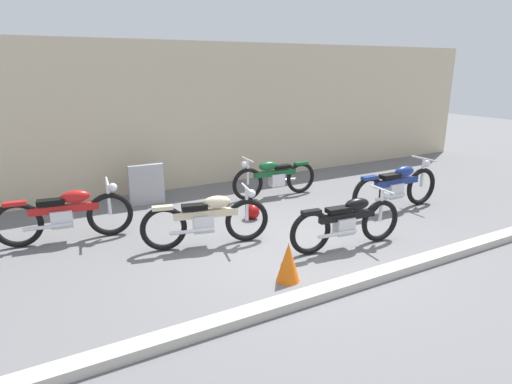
{
  "coord_description": "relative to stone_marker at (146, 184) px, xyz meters",
  "views": [
    {
      "loc": [
        -3.63,
        -5.27,
        2.78
      ],
      "look_at": [
        0.1,
        1.4,
        0.55
      ],
      "focal_mm": 30.19,
      "sensor_mm": 36.0,
      "label": 1
    }
  ],
  "objects": [
    {
      "name": "motorcycle_red",
      "position": [
        -1.69,
        -1.37,
        0.04
      ],
      "size": [
        2.14,
        0.6,
        0.96
      ],
      "rotation": [
        0.0,
        0.0,
        -0.14
      ],
      "color": "black",
      "rests_on": "ground_plane"
    },
    {
      "name": "motorcycle_blue",
      "position": [
        4.27,
        -2.84,
        0.06
      ],
      "size": [
        2.23,
        0.62,
        1.0
      ],
      "rotation": [
        0.0,
        0.0,
        -0.01
      ],
      "color": "black",
      "rests_on": "ground_plane"
    },
    {
      "name": "stone_marker",
      "position": [
        0.0,
        0.0,
        0.0
      ],
      "size": [
        0.72,
        0.25,
        0.85
      ],
      "primitive_type": "cube",
      "rotation": [
        0.0,
        0.0,
        -0.08
      ],
      "color": "#9E9EA3",
      "rests_on": "ground_plane"
    },
    {
      "name": "curb_strip",
      "position": [
        1.41,
        -4.87,
        -0.36
      ],
      "size": [
        18.0,
        0.24,
        0.12
      ],
      "primitive_type": "cube",
      "color": "#B7B2A8",
      "rests_on": "ground_plane"
    },
    {
      "name": "motorcycle_green",
      "position": [
        2.61,
        -0.86,
        0.02
      ],
      "size": [
        2.03,
        0.57,
        0.91
      ],
      "rotation": [
        0.0,
        0.0,
        3.08
      ],
      "color": "black",
      "rests_on": "ground_plane"
    },
    {
      "name": "traffic_cone",
      "position": [
        0.72,
        -4.31,
        -0.15
      ],
      "size": [
        0.32,
        0.32,
        0.55
      ],
      "primitive_type": "cone",
      "color": "orange",
      "rests_on": "ground_plane"
    },
    {
      "name": "motorcycle_cream",
      "position": [
        0.25,
        -2.67,
        0.02
      ],
      "size": [
        2.04,
        0.7,
        0.93
      ],
      "rotation": [
        0.0,
        0.0,
        -0.22
      ],
      "color": "black",
      "rests_on": "ground_plane"
    },
    {
      "name": "helmet",
      "position": [
        1.48,
        -1.92,
        -0.28
      ],
      "size": [
        0.28,
        0.28,
        0.28
      ],
      "primitive_type": "sphere",
      "color": "maroon",
      "rests_on": "ground_plane"
    },
    {
      "name": "building_wall",
      "position": [
        1.41,
        0.96,
        1.25
      ],
      "size": [
        18.0,
        0.3,
        3.34
      ],
      "primitive_type": "cube",
      "color": "beige",
      "rests_on": "ground_plane"
    },
    {
      "name": "ground_plane",
      "position": [
        1.41,
        -3.41,
        -0.42
      ],
      "size": [
        40.0,
        40.0,
        0.0
      ],
      "primitive_type": "plane",
      "color": "slate"
    },
    {
      "name": "motorcycle_black",
      "position": [
        2.15,
        -3.82,
        0.01
      ],
      "size": [
        2.01,
        0.56,
        0.9
      ],
      "rotation": [
        0.0,
        0.0,
        -0.1
      ],
      "color": "black",
      "rests_on": "ground_plane"
    }
  ]
}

